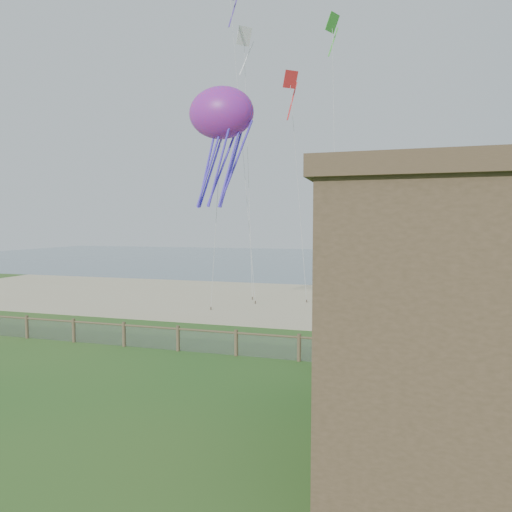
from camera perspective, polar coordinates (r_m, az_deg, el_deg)
The scene contains 10 objects.
ground at distance 16.73m, azimuth -9.42°, elevation -17.77°, with size 160.00×160.00×0.00m, color #265E20.
sand_beach at distance 37.14m, azimuth 5.48°, elevation -5.64°, with size 72.00×20.00×0.02m, color #C3B68C.
ocean at distance 80.52m, azimuth 11.32°, elevation -0.53°, with size 160.00×68.00×0.02m, color slate.
chainlink_fence at distance 21.85m, azimuth -2.50°, elevation -10.98°, with size 36.20×0.20×1.25m, color #4C3B2A, non-canonical shape.
picnic_table at distance 19.96m, azimuth 10.35°, elevation -13.08°, with size 1.68×1.27×0.71m, color brown, non-canonical shape.
octopus_kite at distance 29.70m, azimuth -4.34°, elevation 13.56°, with size 3.87×2.73×7.97m, color #D9225A, non-canonical shape.
kite_white at distance 35.43m, azimuth -1.50°, elevation 24.57°, with size 1.24×0.70×2.85m, color silver, non-canonical shape.
kite_purple at distance 34.86m, azimuth -3.23°, elevation 29.18°, with size 0.94×0.70×2.25m, color #4A2E97, non-canonical shape.
kite_red at distance 33.48m, azimuth 4.32°, elevation 19.83°, with size 1.16×0.70×2.79m, color red, non-canonical shape.
kite_green at distance 36.42m, azimuth 9.51°, elevation 25.92°, with size 1.24×0.70×2.50m, color green, non-canonical shape.
Camera 1 is at (6.78, -13.99, 6.18)m, focal length 32.00 mm.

